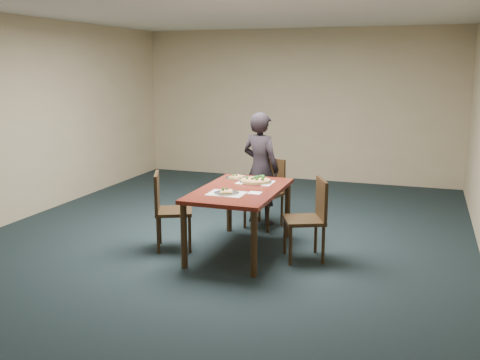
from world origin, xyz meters
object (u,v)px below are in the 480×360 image
(diner, at_px, (261,168))
(slice_plate_near, at_px, (226,192))
(chair_left, at_px, (167,206))
(pizza_pan, at_px, (256,180))
(chair_right, at_px, (311,214))
(chair_far, at_px, (267,189))
(slice_plate_far, at_px, (237,177))
(dining_table, at_px, (240,196))

(diner, distance_m, slice_plate_near, 1.46)
(chair_left, relative_size, pizza_pan, 2.33)
(pizza_pan, bearing_deg, chair_left, -148.45)
(pizza_pan, bearing_deg, chair_right, -25.07)
(chair_left, height_order, chair_right, same)
(chair_left, relative_size, chair_right, 1.00)
(chair_far, bearing_deg, slice_plate_far, -97.54)
(chair_far, relative_size, slice_plate_far, 3.25)
(chair_far, xyz_separation_m, pizza_pan, (0.07, -0.70, 0.26))
(dining_table, height_order, slice_plate_far, slice_plate_far)
(slice_plate_near, distance_m, slice_plate_far, 0.82)
(chair_left, xyz_separation_m, slice_plate_far, (0.61, 0.71, 0.25))
(chair_left, xyz_separation_m, slice_plate_near, (0.78, -0.09, 0.25))
(chair_far, distance_m, pizza_pan, 0.75)
(pizza_pan, bearing_deg, slice_plate_far, 153.23)
(dining_table, distance_m, slice_plate_far, 0.59)
(chair_far, height_order, slice_plate_far, chair_far)
(slice_plate_near, bearing_deg, chair_right, 18.68)
(diner, xyz_separation_m, slice_plate_near, (0.06, -1.46, 0.00))
(chair_left, height_order, pizza_pan, chair_left)
(diner, relative_size, slice_plate_near, 5.45)
(chair_left, bearing_deg, dining_table, -102.22)
(slice_plate_far, bearing_deg, chair_far, 66.93)
(chair_far, bearing_deg, diner, 154.18)
(diner, distance_m, slice_plate_far, 0.67)
(chair_far, xyz_separation_m, diner, (-0.12, 0.11, 0.25))
(chair_left, distance_m, slice_plate_near, 0.82)
(chair_right, relative_size, pizza_pan, 2.33)
(chair_far, relative_size, chair_left, 1.00)
(dining_table, distance_m, pizza_pan, 0.40)
(dining_table, distance_m, chair_far, 1.09)
(chair_far, bearing_deg, chair_right, -36.59)
(chair_left, relative_size, slice_plate_far, 3.25)
(chair_far, height_order, pizza_pan, chair_far)
(dining_table, bearing_deg, chair_right, 1.72)
(chair_right, distance_m, slice_plate_near, 0.97)
(dining_table, bearing_deg, slice_plate_near, -102.72)
(chair_left, distance_m, chair_right, 1.68)
(chair_far, bearing_deg, pizza_pan, -69.00)
(pizza_pan, distance_m, slice_plate_near, 0.67)
(dining_table, distance_m, diner, 1.20)
(chair_right, xyz_separation_m, pizza_pan, (-0.75, 0.35, 0.26))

